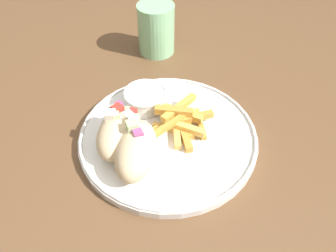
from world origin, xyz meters
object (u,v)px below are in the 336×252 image
(plate, at_px, (168,136))
(water_glass, at_px, (156,31))
(pita_sandwich_far, at_px, (119,132))
(fries_pile, at_px, (181,121))
(pita_sandwich_near, at_px, (136,150))
(sauce_ramekin, at_px, (145,98))

(plate, relative_size, water_glass, 2.76)
(pita_sandwich_far, bearing_deg, fries_pile, -57.69)
(pita_sandwich_far, bearing_deg, pita_sandwich_near, -130.51)
(pita_sandwich_near, height_order, fries_pile, pita_sandwich_near)
(pita_sandwich_far, bearing_deg, water_glass, 1.76)
(plate, bearing_deg, water_glass, 43.53)
(fries_pile, relative_size, water_glass, 1.08)
(sauce_ramekin, bearing_deg, plate, -112.21)
(pita_sandwich_near, height_order, water_glass, water_glass)
(fries_pile, bearing_deg, sauce_ramekin, 86.94)
(sauce_ramekin, xyz_separation_m, water_glass, (0.17, 0.12, 0.02))
(water_glass, bearing_deg, plate, -136.47)
(pita_sandwich_far, xyz_separation_m, fries_pile, (0.09, -0.06, -0.02))
(fries_pile, relative_size, sauce_ramekin, 1.51)
(pita_sandwich_near, xyz_separation_m, sauce_ramekin, (0.11, 0.08, -0.01))
(pita_sandwich_far, relative_size, water_glass, 1.18)
(fries_pile, height_order, sauce_ramekin, fries_pile)
(water_glass, bearing_deg, pita_sandwich_far, -151.80)
(pita_sandwich_near, relative_size, sauce_ramekin, 1.66)
(water_glass, bearing_deg, fries_pile, -131.25)
(plate, height_order, pita_sandwich_far, pita_sandwich_far)
(pita_sandwich_near, bearing_deg, sauce_ramekin, 4.32)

